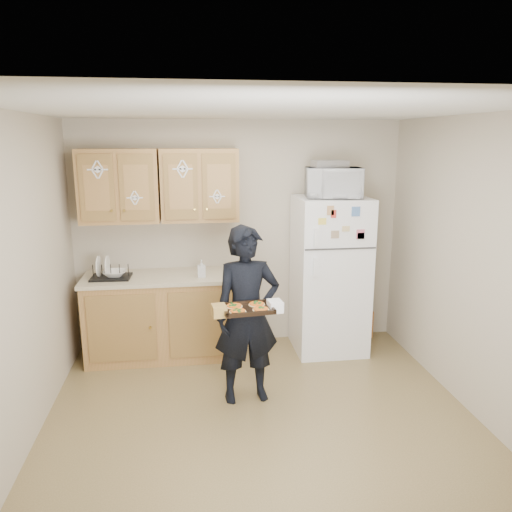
# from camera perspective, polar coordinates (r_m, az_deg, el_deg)

# --- Properties ---
(floor) EXTENTS (3.60, 3.60, 0.00)m
(floor) POSITION_cam_1_polar(r_m,az_deg,el_deg) (4.35, 0.80, -18.62)
(floor) COLOR brown
(floor) RESTS_ON ground
(ceiling) EXTENTS (3.60, 3.60, 0.00)m
(ceiling) POSITION_cam_1_polar(r_m,az_deg,el_deg) (3.70, 0.93, 16.39)
(ceiling) COLOR silver
(ceiling) RESTS_ON wall_back
(wall_back) EXTENTS (3.60, 0.04, 2.50)m
(wall_back) POSITION_cam_1_polar(r_m,az_deg,el_deg) (5.58, -1.94, 2.42)
(wall_back) COLOR #B4A792
(wall_back) RESTS_ON floor
(wall_front) EXTENTS (3.60, 0.04, 2.50)m
(wall_front) POSITION_cam_1_polar(r_m,az_deg,el_deg) (2.20, 8.24, -15.31)
(wall_front) COLOR #B4A792
(wall_front) RESTS_ON floor
(wall_left) EXTENTS (0.04, 3.60, 2.50)m
(wall_left) POSITION_cam_1_polar(r_m,az_deg,el_deg) (3.99, -25.63, -3.28)
(wall_left) COLOR #B4A792
(wall_left) RESTS_ON floor
(wall_right) EXTENTS (0.04, 3.60, 2.50)m
(wall_right) POSITION_cam_1_polar(r_m,az_deg,el_deg) (4.47, 24.31, -1.49)
(wall_right) COLOR #B4A792
(wall_right) RESTS_ON floor
(refrigerator) EXTENTS (0.75, 0.70, 1.70)m
(refrigerator) POSITION_cam_1_polar(r_m,az_deg,el_deg) (5.50, 8.41, -2.16)
(refrigerator) COLOR white
(refrigerator) RESTS_ON floor
(base_cabinet) EXTENTS (1.60, 0.60, 0.86)m
(base_cabinet) POSITION_cam_1_polar(r_m,az_deg,el_deg) (5.47, -10.48, -6.95)
(base_cabinet) COLOR olive
(base_cabinet) RESTS_ON floor
(countertop) EXTENTS (1.64, 0.64, 0.04)m
(countertop) POSITION_cam_1_polar(r_m,az_deg,el_deg) (5.33, -10.68, -2.40)
(countertop) COLOR beige
(countertop) RESTS_ON base_cabinet
(upper_cab_left) EXTENTS (0.80, 0.33, 0.75)m
(upper_cab_left) POSITION_cam_1_polar(r_m,az_deg,el_deg) (5.33, -15.38, 7.70)
(upper_cab_left) COLOR olive
(upper_cab_left) RESTS_ON wall_back
(upper_cab_right) EXTENTS (0.80, 0.33, 0.75)m
(upper_cab_right) POSITION_cam_1_polar(r_m,az_deg,el_deg) (5.29, -6.46, 8.04)
(upper_cab_right) COLOR olive
(upper_cab_right) RESTS_ON wall_back
(cereal_box) EXTENTS (0.20, 0.07, 0.32)m
(cereal_box) POSITION_cam_1_polar(r_m,az_deg,el_deg) (6.08, 12.26, -7.64)
(cereal_box) COLOR #DFA34E
(cereal_box) RESTS_ON floor
(person) EXTENTS (0.62, 0.44, 1.58)m
(person) POSITION_cam_1_polar(r_m,az_deg,el_deg) (4.39, -1.02, -6.78)
(person) COLOR black
(person) RESTS_ON floor
(baking_tray) EXTENTS (0.44, 0.34, 0.04)m
(baking_tray) POSITION_cam_1_polar(r_m,az_deg,el_deg) (4.06, -0.99, -6.13)
(baking_tray) COLOR black
(baking_tray) RESTS_ON person
(pizza_front_left) EXTENTS (0.14, 0.14, 0.02)m
(pizza_front_left) POSITION_cam_1_polar(r_m,az_deg,el_deg) (3.97, -2.10, -6.33)
(pizza_front_left) COLOR orange
(pizza_front_left) RESTS_ON baking_tray
(pizza_front_right) EXTENTS (0.14, 0.14, 0.02)m
(pizza_front_right) POSITION_cam_1_polar(r_m,az_deg,el_deg) (4.01, 0.56, -6.11)
(pizza_front_right) COLOR orange
(pizza_front_right) RESTS_ON baking_tray
(pizza_back_left) EXTENTS (0.14, 0.14, 0.02)m
(pizza_back_left) POSITION_cam_1_polar(r_m,az_deg,el_deg) (4.10, -2.50, -5.71)
(pizza_back_left) COLOR orange
(pizza_back_left) RESTS_ON baking_tray
(pizza_back_right) EXTENTS (0.14, 0.14, 0.02)m
(pizza_back_right) POSITION_cam_1_polar(r_m,az_deg,el_deg) (4.14, 0.08, -5.51)
(pizza_back_right) COLOR orange
(pizza_back_right) RESTS_ON baking_tray
(microwave) EXTENTS (0.60, 0.45, 0.31)m
(microwave) POSITION_cam_1_polar(r_m,az_deg,el_deg) (5.27, 8.82, 8.28)
(microwave) COLOR white
(microwave) RESTS_ON refrigerator
(foil_pan) EXTENTS (0.35, 0.25, 0.07)m
(foil_pan) POSITION_cam_1_polar(r_m,az_deg,el_deg) (5.28, 8.42, 10.39)
(foil_pan) COLOR #B8B9BF
(foil_pan) RESTS_ON microwave
(dish_rack) EXTENTS (0.41, 0.31, 0.16)m
(dish_rack) POSITION_cam_1_polar(r_m,az_deg,el_deg) (5.33, -16.27, -1.63)
(dish_rack) COLOR black
(dish_rack) RESTS_ON countertop
(bowl) EXTENTS (0.25, 0.25, 0.06)m
(bowl) POSITION_cam_1_polar(r_m,az_deg,el_deg) (5.33, -15.83, -1.92)
(bowl) COLOR silver
(bowl) RESTS_ON dish_rack
(soap_bottle) EXTENTS (0.08, 0.08, 0.18)m
(soap_bottle) POSITION_cam_1_polar(r_m,az_deg,el_deg) (5.18, -6.25, -1.43)
(soap_bottle) COLOR white
(soap_bottle) RESTS_ON countertop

